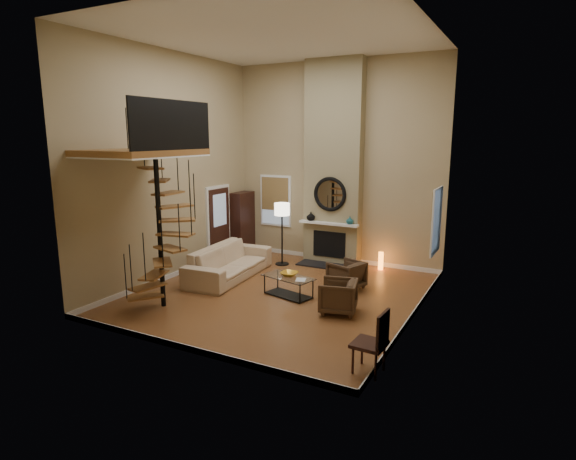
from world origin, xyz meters
The scene contains 33 objects.
ground centered at (0.00, 0.00, -0.01)m, with size 6.00×6.50×0.01m, color #965D30.
back_wall centered at (0.00, 3.25, 2.75)m, with size 6.00×0.02×5.50m, color tan.
front_wall centered at (0.00, -3.25, 2.75)m, with size 6.00×0.02×5.50m, color tan.
left_wall centered at (-3.00, 0.00, 2.75)m, with size 0.02×6.50×5.50m, color tan.
right_wall centered at (3.00, 0.00, 2.75)m, with size 0.02×6.50×5.50m, color tan.
ceiling centered at (0.00, 0.00, 5.50)m, with size 6.00×6.50×0.01m, color silver.
baseboard_back centered at (0.00, 3.24, 0.06)m, with size 6.00×0.02×0.12m, color white.
baseboard_front centered at (0.00, -3.24, 0.06)m, with size 6.00×0.02×0.12m, color white.
baseboard_left centered at (-2.99, 0.00, 0.06)m, with size 0.02×6.50×0.12m, color white.
baseboard_right centered at (2.99, 0.00, 0.06)m, with size 0.02×6.50×0.12m, color white.
chimney_breast centered at (0.00, 3.06, 2.75)m, with size 1.60×0.38×5.50m, color #897D59.
hearth centered at (0.00, 2.57, 0.02)m, with size 1.50×0.60×0.04m, color black.
firebox centered at (0.00, 2.86, 0.55)m, with size 0.95×0.02×0.72m, color black.
mantel centered at (0.00, 2.78, 1.15)m, with size 1.70×0.18×0.06m, color white.
mirror_frame centered at (0.00, 2.84, 1.95)m, with size 0.94×0.94×0.10m, color black.
mirror_disc centered at (0.00, 2.85, 1.95)m, with size 0.80×0.80×0.01m, color white.
vase_left centered at (-0.55, 2.82, 1.30)m, with size 0.24×0.24×0.25m, color black.
vase_right centered at (0.60, 2.82, 1.28)m, with size 0.20×0.20×0.21m, color #184E55.
window_back centered at (-1.90, 3.22, 1.62)m, with size 1.02×0.06×1.52m.
window_right centered at (2.97, 2.00, 1.63)m, with size 0.06×1.02×1.52m.
entry_door centered at (-2.95, 1.80, 1.05)m, with size 0.10×1.05×2.16m.
loft centered at (-2.04, -1.80, 3.24)m, with size 1.70×2.20×1.09m.
spiral_stair centered at (-1.78, -1.79, 1.78)m, with size 1.47×1.47×4.06m.
hutch centered at (-2.81, 2.81, 0.95)m, with size 0.38×0.80×1.80m, color black.
sofa centered at (-1.74, 0.52, 0.40)m, with size 2.75×1.08×0.80m, color #CBAF8D.
armchair_near centered at (1.28, 0.96, 0.35)m, with size 0.69×0.71×0.65m, color #463120.
armchair_far centered at (1.66, -0.46, 0.35)m, with size 0.71×0.73×0.66m, color #463120.
coffee_table centered at (0.24, -0.05, 0.28)m, with size 1.25×0.83×0.44m.
bowl centered at (0.24, 0.00, 0.50)m, with size 0.38×0.38×0.09m, color gold.
book centered at (0.59, -0.20, 0.46)m, with size 0.21×0.28×0.03m, color gray.
floor_lamp centered at (-1.11, 2.17, 1.41)m, with size 0.42×0.42×1.72m.
accent_lamp centered at (1.47, 2.91, 0.25)m, with size 0.13×0.13×0.47m, color orange.
side_chair centered at (2.97, -2.48, 0.53)m, with size 0.51×0.51×1.00m.
Camera 1 is at (4.83, -8.82, 3.52)m, focal length 29.12 mm.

